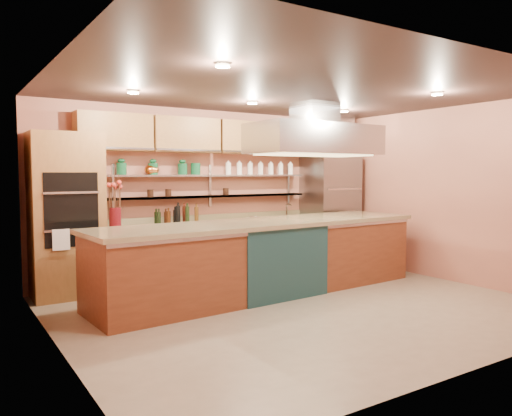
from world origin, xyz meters
TOP-DOWN VIEW (x-y plane):
  - floor at (0.00, 0.00)m, footprint 6.00×5.00m
  - ceiling at (0.00, 0.00)m, footprint 6.00×5.00m
  - wall_back at (0.00, 2.50)m, footprint 6.00×0.04m
  - wall_front at (0.00, -2.50)m, footprint 6.00×0.04m
  - wall_left at (-3.00, 0.00)m, footprint 0.04×5.00m
  - wall_right at (3.00, 0.00)m, footprint 0.04×5.00m
  - oven_stack at (-2.45, 2.18)m, footprint 0.95×0.64m
  - refrigerator at (2.35, 2.14)m, footprint 0.95×0.72m
  - back_counter at (-0.05, 2.20)m, footprint 3.84×0.64m
  - wall_shelf_lower at (-0.05, 2.37)m, footprint 3.60×0.26m
  - wall_shelf_upper at (-0.05, 2.37)m, footprint 3.60×0.26m
  - upper_cabinets at (0.00, 2.32)m, footprint 4.60×0.36m
  - range_hood at (0.90, 0.86)m, footprint 2.00×1.00m
  - ceiling_downlights at (0.00, 0.20)m, footprint 4.00×2.80m
  - island at (0.00, 0.86)m, footprint 5.10×1.40m
  - flower_vase at (-1.78, 2.15)m, footprint 0.22×0.22m
  - oil_bottle_cluster at (-0.80, 2.15)m, footprint 0.78×0.38m
  - kitchen_scale at (0.62, 2.15)m, footprint 0.18×0.14m
  - bar_faucet at (1.40, 2.25)m, footprint 0.03×0.03m
  - copper_kettle at (-1.14, 2.37)m, footprint 0.20×0.20m
  - green_canister at (-0.37, 2.37)m, footprint 0.19×0.19m

SIDE VIEW (x-z plane):
  - floor at x=0.00m, z-range -0.02..0.00m
  - back_counter at x=-0.05m, z-range 0.00..0.93m
  - island at x=0.00m, z-range 0.00..1.05m
  - kitchen_scale at x=0.62m, z-range 0.93..1.02m
  - refrigerator at x=2.35m, z-range 0.00..2.10m
  - bar_faucet at x=1.40m, z-range 0.93..1.17m
  - oil_bottle_cluster at x=-0.80m, z-range 0.93..1.17m
  - flower_vase at x=-1.78m, z-range 0.93..1.24m
  - oven_stack at x=-2.45m, z-range 0.00..2.30m
  - wall_shelf_lower at x=-0.05m, z-range 1.34..1.36m
  - wall_back at x=0.00m, z-range 0.00..2.80m
  - wall_front at x=0.00m, z-range 0.00..2.80m
  - wall_left at x=-3.00m, z-range 0.00..2.80m
  - wall_right at x=3.00m, z-range 0.00..2.80m
  - wall_shelf_upper at x=-0.05m, z-range 1.69..1.71m
  - copper_kettle at x=-1.14m, z-range 1.71..1.87m
  - green_canister at x=-0.37m, z-range 1.71..1.90m
  - range_hood at x=0.90m, z-range 2.02..2.48m
  - upper_cabinets at x=0.00m, z-range 2.08..2.62m
  - ceiling_downlights at x=0.00m, z-range 2.76..2.78m
  - ceiling at x=0.00m, z-range 2.79..2.81m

